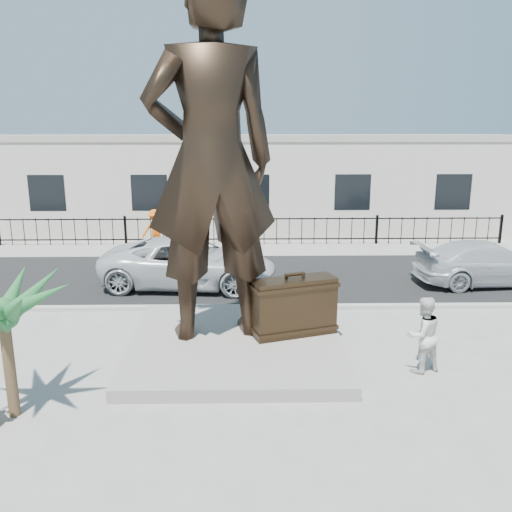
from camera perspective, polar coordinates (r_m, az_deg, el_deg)
The scene contains 14 objects.
ground at distance 12.99m, azimuth 0.16°, elevation -12.13°, with size 100.00×100.00×0.00m, color #9E9991.
street at distance 20.45m, azimuth -0.31°, elevation -1.97°, with size 40.00×7.00×0.01m, color black.
curb at distance 17.11m, azimuth -0.15°, elevation -5.15°, with size 40.00×0.25×0.12m, color #A5A399.
far_sidewalk at distance 24.31m, azimuth -0.43°, elevation 0.74°, with size 40.00×2.50×0.02m, color #9E9991.
plinth at distance 14.29m, azimuth -1.99°, elevation -8.89°, with size 5.20×5.20×0.30m, color gray.
fence at distance 24.96m, azimuth -0.45°, elevation 2.50°, with size 22.00×0.10×1.20m, color black.
building at distance 28.83m, azimuth -0.55°, elevation 7.37°, with size 28.00×7.00×4.40m, color silver.
statue at distance 13.63m, azimuth -4.53°, elevation 9.47°, with size 3.16×2.08×8.67m, color black.
suitcase at distance 14.32m, azimuth 3.84°, elevation -5.07°, with size 2.08×0.66×1.46m, color black.
tourist at distance 13.50m, azimuth 16.34°, elevation -7.56°, with size 0.86×0.67×1.78m, color silver.
car_white at distance 19.23m, azimuth -6.71°, elevation -0.64°, with size 2.68×5.80×1.61m, color silver.
car_silver at distance 20.90m, azimuth 22.18°, elevation -0.65°, with size 2.02×4.97×1.44m, color silver.
worker at distance 24.11m, azimuth -9.99°, elevation 2.55°, with size 1.13×0.65×1.75m, color #F45E0C.
palm_tree at distance 12.55m, azimuth -22.94°, elevation -14.42°, with size 1.80×1.80×3.20m, color #20592B, non-canonical shape.
Camera 1 is at (-0.25, -11.60, 5.86)m, focal length 40.00 mm.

